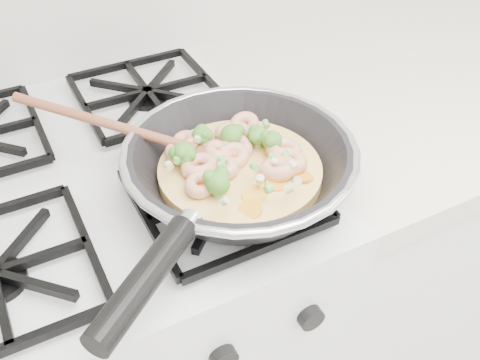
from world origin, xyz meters
name	(u,v)px	position (x,y,z in m)	size (l,w,h in m)	color
stove	(128,344)	(0.00, 1.70, 0.46)	(0.60, 0.60, 0.92)	white
counter_right	(432,218)	(0.80, 1.70, 0.45)	(1.00, 0.60, 0.90)	white
skillet	(237,165)	(0.17, 1.55, 0.96)	(0.42, 0.44, 0.09)	black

